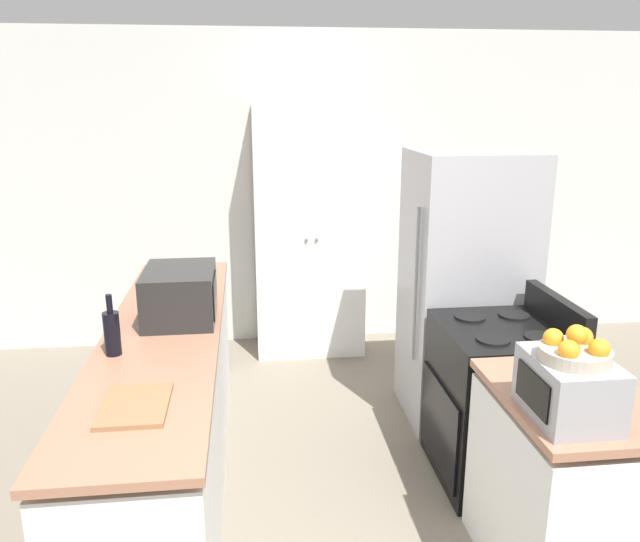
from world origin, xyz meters
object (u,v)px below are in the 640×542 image
at_px(stove, 498,402).
at_px(toaster_oven, 568,388).
at_px(fruit_bowl, 575,349).
at_px(refrigerator, 465,288).
at_px(pantry_cabinet, 309,232).
at_px(wine_bottle, 112,332).
at_px(microwave, 180,294).

relative_size(stove, toaster_oven, 2.80).
height_order(stove, fruit_bowl, fruit_bowl).
distance_m(refrigerator, toaster_oven, 1.70).
xyz_separation_m(stove, refrigerator, (0.04, 0.73, 0.43)).
xyz_separation_m(pantry_cabinet, stove, (0.85, -1.96, -0.56)).
bearing_deg(wine_bottle, stove, 3.56).
bearing_deg(refrigerator, fruit_bowl, -96.62).
distance_m(stove, wine_bottle, 2.07).
height_order(wine_bottle, toaster_oven, wine_bottle).
distance_m(refrigerator, fruit_bowl, 1.73).
height_order(refrigerator, toaster_oven, refrigerator).
relative_size(refrigerator, wine_bottle, 5.86).
height_order(toaster_oven, fruit_bowl, fruit_bowl).
xyz_separation_m(refrigerator, wine_bottle, (-2.04, -0.85, 0.12)).
xyz_separation_m(toaster_oven, fruit_bowl, (-0.00, -0.02, 0.17)).
relative_size(stove, fruit_bowl, 4.00).
height_order(refrigerator, wine_bottle, refrigerator).
bearing_deg(fruit_bowl, toaster_oven, 86.05).
height_order(wine_bottle, fruit_bowl, fruit_bowl).
relative_size(stove, microwave, 2.10).
relative_size(stove, refrigerator, 0.60).
bearing_deg(microwave, stove, -11.36).
xyz_separation_m(refrigerator, microwave, (-1.76, -0.39, 0.15)).
xyz_separation_m(microwave, fruit_bowl, (1.57, -1.31, 0.14)).
relative_size(refrigerator, fruit_bowl, 6.72).
bearing_deg(pantry_cabinet, fruit_bowl, -76.64).
bearing_deg(refrigerator, toaster_oven, -96.65).
bearing_deg(refrigerator, stove, -93.45).
bearing_deg(fruit_bowl, microwave, 140.07).
bearing_deg(stove, pantry_cabinet, 113.37).
height_order(pantry_cabinet, wine_bottle, pantry_cabinet).
xyz_separation_m(pantry_cabinet, wine_bottle, (-1.14, -2.09, -0.01)).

